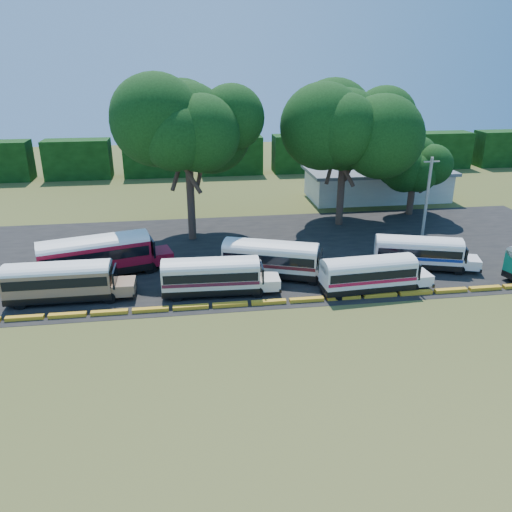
{
  "coord_description": "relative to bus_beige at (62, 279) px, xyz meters",
  "views": [
    {
      "loc": [
        -7.28,
        -33.03,
        17.76
      ],
      "look_at": [
        -1.79,
        6.0,
        2.05
      ],
      "focal_mm": 35.0,
      "sensor_mm": 36.0,
      "label": 1
    }
  ],
  "objects": [
    {
      "name": "bus_white_red",
      "position": [
        24.2,
        -1.75,
        -0.13
      ],
      "size": [
        9.33,
        2.85,
        3.02
      ],
      "rotation": [
        0.0,
        0.0,
        0.06
      ],
      "color": "black",
      "rests_on": "ground"
    },
    {
      "name": "bus_cream_west",
      "position": [
        11.67,
        -0.46,
        -0.09
      ],
      "size": [
        9.48,
        2.67,
        3.09
      ],
      "rotation": [
        0.0,
        0.0,
        -0.04
      ],
      "color": "black",
      "rests_on": "ground"
    },
    {
      "name": "tree_east",
      "position": [
        36.63,
        18.42,
        5.03
      ],
      "size": [
        6.74,
        6.74,
        9.42
      ],
      "color": "#34221A",
      "rests_on": "ground"
    },
    {
      "name": "bus_white_blue",
      "position": [
        30.29,
        2.25,
        -0.14
      ],
      "size": [
        9.39,
        4.75,
        3.0
      ],
      "rotation": [
        0.0,
        0.0,
        -0.29
      ],
      "color": "black",
      "rests_on": "ground"
    },
    {
      "name": "ground",
      "position": [
        17.27,
        -3.8,
        -1.84
      ],
      "size": [
        160.0,
        160.0,
        0.0
      ],
      "primitive_type": "plane",
      "color": "#374416",
      "rests_on": "ground"
    },
    {
      "name": "terminal_building",
      "position": [
        35.27,
        26.2,
        0.19
      ],
      "size": [
        19.0,
        9.0,
        4.0
      ],
      "color": "beige",
      "rests_on": "ground"
    },
    {
      "name": "treeline_backdrop",
      "position": [
        17.27,
        44.2,
        1.16
      ],
      "size": [
        130.0,
        4.0,
        6.0
      ],
      "color": "black",
      "rests_on": "ground"
    },
    {
      "name": "utility_pole",
      "position": [
        33.75,
        8.89,
        2.65
      ],
      "size": [
        1.6,
        0.3,
        8.76
      ],
      "color": "gray",
      "rests_on": "ground"
    },
    {
      "name": "bus_red",
      "position": [
        2.08,
        4.54,
        0.28
      ],
      "size": [
        11.55,
        5.62,
        3.69
      ],
      "rotation": [
        0.0,
        0.0,
        0.27
      ],
      "color": "black",
      "rests_on": "ground"
    },
    {
      "name": "bus_beige",
      "position": [
        0.0,
        0.0,
        0.0
      ],
      "size": [
        9.77,
        2.5,
        3.21
      ],
      "rotation": [
        0.0,
        0.0,
        0.0
      ],
      "color": "black",
      "rests_on": "ground"
    },
    {
      "name": "curb",
      "position": [
        17.27,
        -2.8,
        -1.69
      ],
      "size": [
        53.7,
        0.45,
        0.3
      ],
      "color": "#F2A51C",
      "rests_on": "ground"
    },
    {
      "name": "asphalt_strip",
      "position": [
        18.27,
        8.2,
        -1.83
      ],
      "size": [
        64.0,
        24.0,
        0.02
      ],
      "primitive_type": "cube",
      "color": "black",
      "rests_on": "ground"
    },
    {
      "name": "tree_center",
      "position": [
        26.96,
        15.75,
        8.71
      ],
      "size": [
        11.84,
        11.84,
        14.92
      ],
      "color": "#34221A",
      "rests_on": "ground"
    },
    {
      "name": "bus_cream_east",
      "position": [
        16.97,
        2.27,
        0.0
      ],
      "size": [
        10.15,
        5.68,
        3.26
      ],
      "rotation": [
        0.0,
        0.0,
        -0.35
      ],
      "color": "black",
      "rests_on": "ground"
    },
    {
      "name": "tree_west",
      "position": [
        10.27,
        13.18,
        9.75
      ],
      "size": [
        11.33,
        11.33,
        15.79
      ],
      "color": "#34221A",
      "rests_on": "ground"
    }
  ]
}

